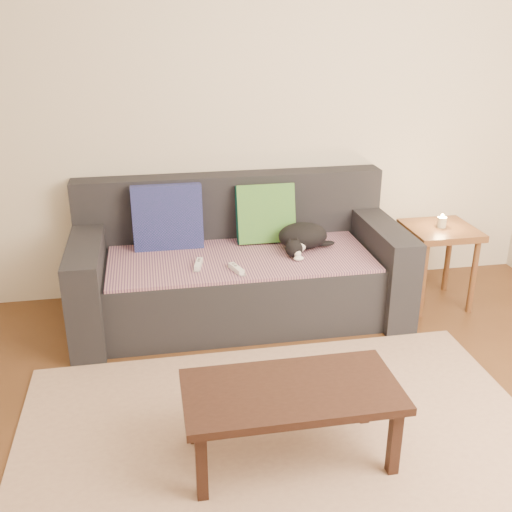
{
  "coord_description": "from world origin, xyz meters",
  "views": [
    {
      "loc": [
        -0.54,
        -2.0,
        1.88
      ],
      "look_at": [
        0.05,
        1.2,
        0.55
      ],
      "focal_mm": 42.0,
      "sensor_mm": 36.0,
      "label": 1
    }
  ],
  "objects_px": {
    "wii_remote_a": "(199,264)",
    "wii_remote_b": "(236,269)",
    "cat": "(302,237)",
    "side_table": "(439,241)",
    "sofa": "(238,269)",
    "coffee_table": "(291,397)"
  },
  "relations": [
    {
      "from": "sofa",
      "to": "wii_remote_a",
      "type": "height_order",
      "value": "sofa"
    },
    {
      "from": "wii_remote_a",
      "to": "wii_remote_b",
      "type": "bearing_deg",
      "value": -104.72
    },
    {
      "from": "wii_remote_b",
      "to": "side_table",
      "type": "height_order",
      "value": "side_table"
    },
    {
      "from": "coffee_table",
      "to": "wii_remote_b",
      "type": "bearing_deg",
      "value": 93.29
    },
    {
      "from": "wii_remote_b",
      "to": "coffee_table",
      "type": "bearing_deg",
      "value": 165.42
    },
    {
      "from": "sofa",
      "to": "wii_remote_b",
      "type": "relative_size",
      "value": 14.0
    },
    {
      "from": "cat",
      "to": "side_table",
      "type": "relative_size",
      "value": 0.74
    },
    {
      "from": "sofa",
      "to": "side_table",
      "type": "distance_m",
      "value": 1.36
    },
    {
      "from": "sofa",
      "to": "side_table",
      "type": "bearing_deg",
      "value": -4.42
    },
    {
      "from": "coffee_table",
      "to": "side_table",
      "type": "bearing_deg",
      "value": 45.27
    },
    {
      "from": "wii_remote_a",
      "to": "wii_remote_b",
      "type": "distance_m",
      "value": 0.24
    },
    {
      "from": "wii_remote_b",
      "to": "coffee_table",
      "type": "relative_size",
      "value": 0.16
    },
    {
      "from": "sofa",
      "to": "wii_remote_a",
      "type": "xyz_separation_m",
      "value": [
        -0.28,
        -0.21,
        0.15
      ]
    },
    {
      "from": "side_table",
      "to": "wii_remote_a",
      "type": "bearing_deg",
      "value": -176.35
    },
    {
      "from": "cat",
      "to": "wii_remote_a",
      "type": "distance_m",
      "value": 0.72
    },
    {
      "from": "wii_remote_a",
      "to": "wii_remote_b",
      "type": "height_order",
      "value": "same"
    },
    {
      "from": "wii_remote_b",
      "to": "wii_remote_a",
      "type": "bearing_deg",
      "value": 44.67
    },
    {
      "from": "sofa",
      "to": "side_table",
      "type": "relative_size",
      "value": 3.79
    },
    {
      "from": "wii_remote_b",
      "to": "side_table",
      "type": "bearing_deg",
      "value": -99.18
    },
    {
      "from": "sofa",
      "to": "wii_remote_b",
      "type": "distance_m",
      "value": 0.36
    },
    {
      "from": "wii_remote_b",
      "to": "coffee_table",
      "type": "distance_m",
      "value": 1.15
    },
    {
      "from": "cat",
      "to": "wii_remote_a",
      "type": "xyz_separation_m",
      "value": [
        -0.69,
        -0.17,
        -0.07
      ]
    }
  ]
}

